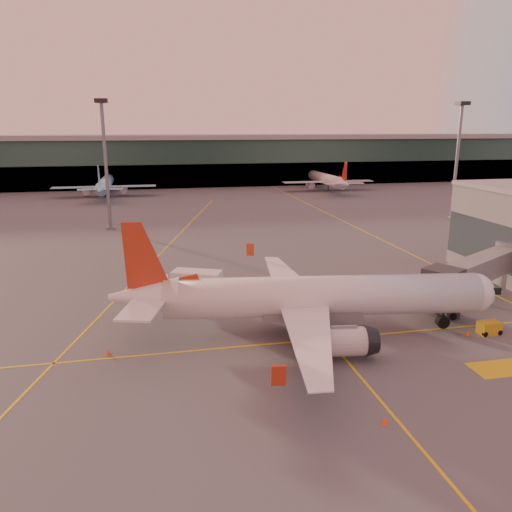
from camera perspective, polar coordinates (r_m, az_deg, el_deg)
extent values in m
plane|color=#4C4F54|center=(44.87, 4.32, -12.51)|extent=(600.00, 600.00, 0.00)
cube|color=gold|center=(49.20, 2.68, -9.92)|extent=(80.00, 0.25, 0.01)
cube|color=gold|center=(85.77, -10.57, 0.58)|extent=(31.30, 115.98, 0.01)
cube|color=gold|center=(117.72, 8.96, 4.44)|extent=(0.25, 160.00, 0.01)
cube|color=gold|center=(40.04, 14.85, -16.58)|extent=(0.25, 30.00, 0.01)
cube|color=gold|center=(49.57, 26.57, -11.36)|extent=(6.00, 3.00, 0.01)
cube|color=#19382D|center=(181.08, -8.35, 10.52)|extent=(400.00, 18.00, 16.00)
cube|color=gray|center=(180.69, -8.46, 13.30)|extent=(400.00, 20.00, 1.60)
cube|color=black|center=(172.95, -8.12, 9.01)|extent=(400.00, 1.00, 8.00)
cube|color=#2D3D47|center=(73.36, 25.82, 1.00)|extent=(0.30, 21.60, 6.00)
cylinder|color=slate|center=(104.94, -16.76, 9.67)|extent=(0.70, 0.70, 25.00)
cube|color=black|center=(104.75, -17.29, 16.60)|extent=(2.40, 2.40, 0.80)
cube|color=slate|center=(106.57, -16.28, 3.11)|extent=(1.60, 1.60, 0.50)
cylinder|color=slate|center=(120.54, 21.94, 9.80)|extent=(0.70, 0.70, 25.00)
cube|color=black|center=(120.38, 22.54, 15.82)|extent=(2.40, 2.40, 0.80)
cube|color=slate|center=(121.96, 21.40, 4.08)|extent=(1.60, 1.60, 0.50)
cylinder|color=white|center=(50.37, 7.60, -4.52)|extent=(31.59, 8.40, 4.02)
sphere|color=white|center=(55.57, 23.69, -3.83)|extent=(3.94, 3.94, 3.94)
cube|color=black|center=(55.95, 24.79, -3.29)|extent=(2.16, 2.84, 0.70)
cone|color=white|center=(49.95, -12.64, -4.56)|extent=(7.35, 4.75, 3.82)
cube|color=white|center=(46.66, -12.81, -5.82)|extent=(4.92, 7.14, 0.20)
cylinder|color=silver|center=(45.80, 9.95, -9.60)|extent=(4.53, 3.18, 2.61)
cylinder|color=black|center=(48.72, 5.40, -9.07)|extent=(1.99, 1.65, 1.81)
cylinder|color=black|center=(48.50, 5.41, -8.48)|extent=(0.36, 0.36, 1.11)
cube|color=white|center=(53.09, -11.69, -3.24)|extent=(3.26, 6.50, 0.20)
cylinder|color=silver|center=(56.90, 7.09, -4.60)|extent=(4.53, 3.18, 2.61)
cylinder|color=black|center=(53.49, 4.52, -6.84)|extent=(1.99, 1.65, 1.81)
cylinder|color=black|center=(53.29, 4.53, -6.28)|extent=(0.36, 0.36, 1.11)
cube|color=slate|center=(50.61, 6.27, -5.96)|extent=(10.29, 4.59, 1.61)
cylinder|color=black|center=(55.26, 20.52, -7.05)|extent=(1.37, 0.97, 1.27)
cube|color=slate|center=(64.19, 24.31, -1.24)|extent=(17.30, 11.59, 2.70)
cube|color=#2D3035|center=(56.82, 20.55, -2.81)|extent=(4.65, 4.65, 3.00)
cube|color=#2D3035|center=(59.27, 21.05, -5.33)|extent=(1.60, 2.40, 2.40)
cylinder|color=black|center=(58.68, 21.56, -6.41)|extent=(0.80, 0.40, 0.80)
cylinder|color=black|center=(60.40, 20.43, -5.71)|extent=(0.80, 0.40, 0.80)
cylinder|color=slate|center=(64.95, 24.05, -3.63)|extent=(0.50, 0.50, 3.02)
cylinder|color=slate|center=(73.25, 27.04, -1.99)|extent=(2.40, 2.40, 3.02)
cube|color=#A82718|center=(58.59, -6.42, -5.13)|extent=(3.74, 3.34, 1.44)
cube|color=silver|center=(57.96, -6.76, -3.00)|extent=(6.08, 4.42, 2.69)
cylinder|color=black|center=(58.21, -8.39, -5.64)|extent=(0.93, 0.65, 0.87)
cylinder|color=black|center=(57.17, -5.10, -5.92)|extent=(0.93, 0.65, 0.87)
cube|color=#B99117|center=(56.20, 25.09, -7.44)|extent=(2.22, 1.40, 1.29)
cylinder|color=black|center=(55.43, 24.70, -8.12)|extent=(0.55, 0.30, 0.54)
cylinder|color=black|center=(56.50, 26.07, -7.85)|extent=(0.55, 0.30, 0.54)
cube|color=black|center=(61.56, 17.29, -4.99)|extent=(3.28, 2.49, 0.95)
cube|color=#B99117|center=(61.35, 17.34, -4.42)|extent=(1.61, 1.71, 0.77)
cylinder|color=black|center=(60.45, 17.14, -5.51)|extent=(0.65, 0.45, 0.60)
cylinder|color=black|center=(61.97, 18.39, -5.11)|extent=(0.65, 0.45, 0.60)
cone|color=#FF530D|center=(59.38, 25.65, -6.74)|extent=(0.42, 0.42, 0.54)
cube|color=#FF530D|center=(59.47, 25.62, -6.97)|extent=(0.37, 0.37, 0.03)
cone|color=#FF530D|center=(48.66, -16.56, -10.47)|extent=(0.46, 0.46, 0.58)
cube|color=#FF530D|center=(48.78, -16.54, -10.77)|extent=(0.40, 0.40, 0.03)
cone|color=#FF530D|center=(38.16, 14.56, -17.71)|extent=(0.49, 0.49, 0.62)
cube|color=#FF530D|center=(38.31, 14.53, -18.08)|extent=(0.42, 0.42, 0.03)
cone|color=#FF530D|center=(67.49, 0.10, -2.73)|extent=(0.48, 0.48, 0.61)
cube|color=#FF530D|center=(67.58, 0.10, -2.96)|extent=(0.41, 0.41, 0.03)
cone|color=#FF530D|center=(55.17, 23.02, -8.05)|extent=(0.41, 0.41, 0.52)
cube|color=#FF530D|center=(55.26, 23.00, -8.29)|extent=(0.36, 0.36, 0.03)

